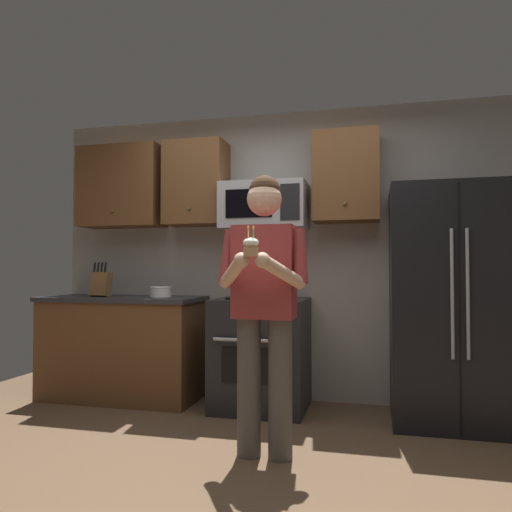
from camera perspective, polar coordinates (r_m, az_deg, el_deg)
ground_plane at (r=2.98m, az=-2.85°, el=-24.62°), size 6.00×6.00×0.00m
wall_back at (r=4.45m, az=3.66°, el=0.13°), size 4.40×0.10×2.60m
oven_range at (r=4.15m, az=0.63°, el=-11.36°), size 0.76×0.70×0.93m
microwave at (r=4.25m, az=0.99°, el=5.90°), size 0.74×0.41×0.40m
refrigerator at (r=3.99m, az=22.03°, el=-5.29°), size 0.90×0.75×1.80m
cabinet_row_upper at (r=4.49m, az=-6.11°, el=8.46°), size 2.78×0.36×0.76m
counter_left at (r=4.64m, az=-15.40°, el=-10.27°), size 1.44×0.66×0.92m
knife_block at (r=4.64m, az=-17.75°, el=-3.15°), size 0.16×0.15×0.32m
bowl_large_white at (r=4.44m, az=-11.15°, el=-4.12°), size 0.20×0.20×0.09m
person at (r=3.04m, az=0.95°, el=-4.80°), size 0.60×0.48×1.76m
cupcake at (r=2.72m, az=-0.60°, el=1.10°), size 0.09×0.09×0.17m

